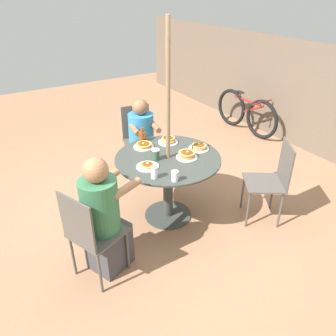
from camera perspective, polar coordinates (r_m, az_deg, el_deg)
The scene contains 19 objects.
ground_plane at distance 3.84m, azimuth -0.00°, elevation -8.16°, with size 12.00×12.00×0.00m, color #9E7051.
back_fence at distance 5.31m, azimuth 26.83°, elevation 9.60°, with size 10.00×0.06×1.61m, color brown.
patio_table at distance 3.51m, azimuth -0.00°, elevation -0.62°, with size 1.11×1.11×0.76m.
umbrella_pole at distance 3.29m, azimuth -0.00°, elevation 6.53°, with size 0.05×0.05×2.12m, color #846B4C.
patio_chair_north at distance 2.87m, azimuth -13.52°, elevation -10.74°, with size 0.53×0.53×0.93m.
diner_north at distance 2.95m, azimuth -11.07°, elevation -8.93°, with size 0.48×0.56×1.17m.
patio_chair_east at distance 3.68m, azimuth 17.78°, elevation -1.58°, with size 0.56×0.56×0.93m.
patio_chair_south at distance 4.48m, azimuth -5.17°, elevation 5.61°, with size 0.47×0.47×0.93m.
diner_south at distance 4.35m, azimuth -4.51°, elevation 4.36°, with size 0.51×0.40×1.09m.
pancake_plate_a at distance 3.24m, azimuth -3.58°, elevation 0.38°, with size 0.22×0.22×0.05m.
pancake_plate_b at distance 3.59m, azimuth 5.41°, elevation 3.64°, with size 0.22×0.22×0.07m.
pancake_plate_c at distance 3.63m, azimuth -4.21°, elevation 3.93°, with size 0.22×0.22×0.06m.
pancake_plate_d at distance 3.73m, azimuth 0.03°, elevation 4.83°, with size 0.22×0.22×0.07m.
pancake_plate_e at distance 3.40m, azimuth 3.34°, elevation 2.26°, with size 0.22×0.22×0.07m.
syrup_bottle at distance 3.77m, azimuth -4.45°, elevation 5.61°, with size 0.10×0.08×0.16m.
coffee_cup at distance 3.35m, azimuth -2.17°, elevation 2.36°, with size 0.08×0.08×0.12m.
drinking_glass_a at distance 2.99m, azimuth 1.20°, elevation -1.40°, with size 0.07×0.07×0.10m, color silver.
drinking_glass_b at distance 3.03m, azimuth -2.42°, elevation -0.76°, with size 0.06×0.06×0.12m, color silver.
bicycle at distance 6.00m, azimuth 13.40°, elevation 9.36°, with size 1.40×0.44×0.69m.
Camera 1 is at (2.57, -1.60, 2.36)m, focal length 35.00 mm.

